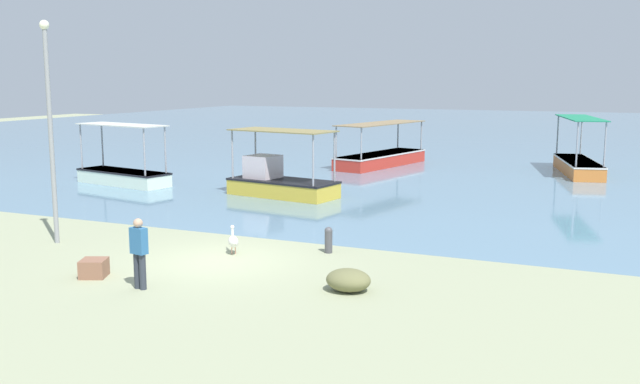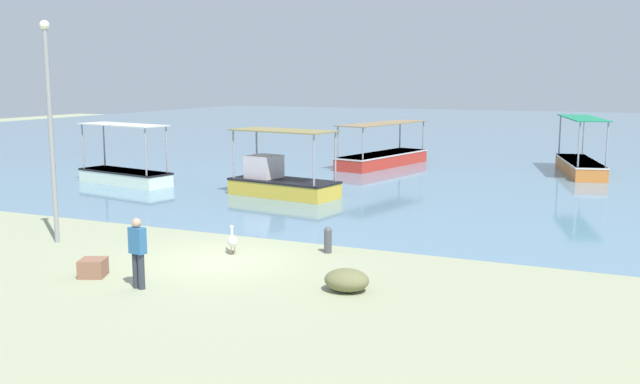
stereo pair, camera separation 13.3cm
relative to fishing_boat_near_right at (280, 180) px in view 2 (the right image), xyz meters
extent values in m
plane|color=#99A07B|center=(3.38, -10.34, -0.65)|extent=(120.00, 120.00, 0.00)
cube|color=#60859F|center=(3.38, 37.66, -0.65)|extent=(110.00, 90.00, 0.00)
cube|color=gold|center=(0.18, -0.03, -0.30)|extent=(4.84, 2.54, 0.70)
cube|color=black|center=(0.18, -0.03, 0.01)|extent=(4.89, 2.59, 0.08)
cylinder|color=#99999E|center=(2.33, 0.40, 1.06)|extent=(0.08, 0.08, 2.02)
cylinder|color=#99999E|center=(2.07, -1.14, 1.06)|extent=(0.08, 0.08, 2.02)
cylinder|color=#99999E|center=(-1.71, 1.08, 1.06)|extent=(0.08, 0.08, 2.02)
cylinder|color=#99999E|center=(-1.97, -0.46, 1.06)|extent=(0.08, 0.08, 2.02)
cube|color=olive|center=(0.18, -0.03, 2.10)|extent=(4.66, 2.61, 0.05)
cube|color=silver|center=(-0.84, 0.14, 0.53)|extent=(1.42, 1.45, 0.96)
cube|color=orange|center=(10.94, 12.45, -0.30)|extent=(3.02, 6.62, 0.70)
cube|color=silver|center=(10.94, 12.45, 0.01)|extent=(3.07, 6.67, 0.08)
cylinder|color=#99999E|center=(12.27, 9.72, 1.12)|extent=(0.08, 0.08, 2.15)
cylinder|color=#99999E|center=(11.05, 9.41, 1.12)|extent=(0.08, 0.08, 2.15)
cylinder|color=#99999E|center=(10.83, 15.49, 1.12)|extent=(0.08, 0.08, 2.15)
cylinder|color=#99999E|center=(9.61, 15.18, 1.12)|extent=(0.08, 0.08, 2.15)
cube|color=#1C7D55|center=(10.94, 12.45, 2.22)|extent=(3.07, 6.45, 0.05)
cube|color=red|center=(0.56, 11.42, -0.30)|extent=(3.29, 7.21, 0.70)
cube|color=silver|center=(0.56, 11.42, 0.02)|extent=(3.34, 7.25, 0.08)
cylinder|color=#99999E|center=(0.63, 8.09, 0.88)|extent=(0.08, 0.08, 1.65)
cylinder|color=#99999E|center=(-0.91, 8.43, 0.88)|extent=(0.08, 0.08, 1.65)
cylinder|color=#99999E|center=(2.04, 14.41, 0.88)|extent=(0.08, 0.08, 1.65)
cylinder|color=#99999E|center=(0.49, 14.76, 0.88)|extent=(0.08, 0.08, 1.65)
cube|color=#87714F|center=(0.56, 11.42, 1.73)|extent=(3.35, 7.03, 0.05)
cube|color=white|center=(-8.08, -0.05, -0.32)|extent=(5.10, 2.40, 0.64)
cube|color=black|center=(-8.08, -0.05, -0.04)|extent=(5.15, 2.45, 0.08)
cylinder|color=#99999E|center=(-5.80, 0.11, 1.04)|extent=(0.08, 0.08, 2.09)
cylinder|color=#99999E|center=(-6.04, -1.08, 1.04)|extent=(0.08, 0.08, 2.09)
cylinder|color=#99999E|center=(-10.12, 0.98, 1.04)|extent=(0.08, 0.08, 2.09)
cylinder|color=#99999E|center=(-10.37, -0.21, 1.04)|extent=(0.08, 0.08, 2.09)
cube|color=beige|center=(-8.08, -0.05, 2.12)|extent=(4.93, 2.46, 0.05)
cylinder|color=#E0997A|center=(3.32, -9.48, -0.54)|extent=(0.03, 0.03, 0.22)
cylinder|color=#E0997A|center=(3.40, -9.42, -0.54)|extent=(0.03, 0.03, 0.22)
ellipsoid|color=white|center=(3.35, -9.42, -0.29)|extent=(0.56, 0.61, 0.32)
ellipsoid|color=white|center=(3.50, -9.62, -0.27)|extent=(0.19, 0.20, 0.10)
cylinder|color=white|center=(3.25, -9.30, -0.07)|extent=(0.07, 0.07, 0.26)
sphere|color=white|center=(3.25, -9.30, 0.09)|extent=(0.11, 0.11, 0.11)
cone|color=#E5933F|center=(3.15, -9.17, 0.08)|extent=(0.23, 0.27, 0.06)
cylinder|color=gray|center=(-2.22, -10.37, 2.50)|extent=(0.14, 0.14, 6.29)
sphere|color=#EAEACC|center=(-2.22, -10.37, 5.76)|extent=(0.28, 0.28, 0.28)
cylinder|color=#47474C|center=(5.74, -8.22, -0.35)|extent=(0.22, 0.22, 0.61)
sphere|color=#4C4C51|center=(5.74, -8.22, -0.01)|extent=(0.23, 0.23, 0.23)
cylinder|color=#2E343F|center=(3.14, -13.21, -0.23)|extent=(0.16, 0.16, 0.85)
cylinder|color=#2E343F|center=(2.96, -13.18, -0.23)|extent=(0.16, 0.16, 0.85)
cube|color=#2D659B|center=(3.05, -13.20, 0.51)|extent=(0.43, 0.28, 0.62)
sphere|color=tan|center=(3.05, -13.20, 0.93)|extent=(0.22, 0.22, 0.22)
ellipsoid|color=olive|center=(7.60, -11.40, -0.39)|extent=(1.06, 0.90, 0.53)
cube|color=#895C45|center=(1.35, -12.84, -0.43)|extent=(0.81, 0.82, 0.45)
camera|label=1|loc=(13.44, -26.31, 4.27)|focal=40.00mm
camera|label=2|loc=(13.56, -26.26, 4.27)|focal=40.00mm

